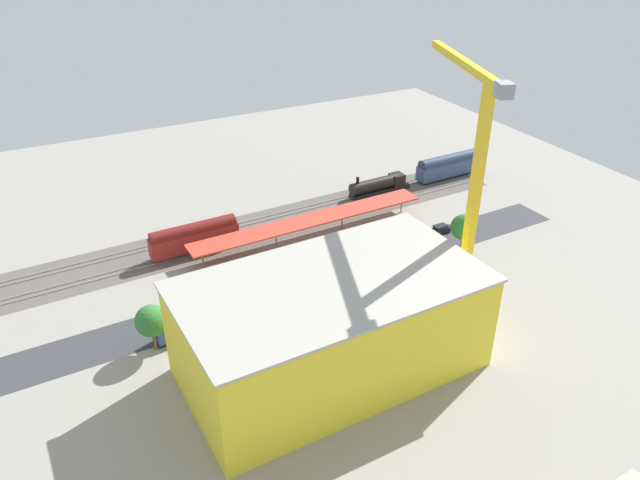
% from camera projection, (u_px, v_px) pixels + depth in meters
% --- Properties ---
extents(ground_plane, '(183.03, 183.03, 0.00)m').
position_uv_depth(ground_plane, '(296.00, 274.00, 110.40)').
color(ground_plane, gray).
rests_on(ground_plane, ground).
extents(rail_bed, '(114.79, 17.77, 0.01)m').
position_uv_depth(rail_bed, '(256.00, 229.00, 125.36)').
color(rail_bed, '#5B544C').
rests_on(rail_bed, ground).
extents(street_asphalt, '(114.63, 12.72, 0.01)m').
position_uv_depth(street_asphalt, '(304.00, 282.00, 107.89)').
color(street_asphalt, '#38383D').
rests_on(street_asphalt, ground).
extents(track_rails, '(114.34, 11.34, 0.12)m').
position_uv_depth(track_rails, '(256.00, 228.00, 125.27)').
color(track_rails, '#9E9EA8').
rests_on(track_rails, ground).
extents(platform_canopy_near, '(50.41, 7.03, 3.92)m').
position_uv_depth(platform_canopy_near, '(310.00, 220.00, 120.60)').
color(platform_canopy_near, '#C63D2D').
rests_on(platform_canopy_near, ground).
extents(locomotive, '(15.52, 3.36, 5.21)m').
position_uv_depth(locomotive, '(380.00, 185.00, 139.76)').
color(locomotive, black).
rests_on(locomotive, ground).
extents(passenger_coach, '(19.19, 3.77, 5.85)m').
position_uv_depth(passenger_coach, '(451.00, 165.00, 147.40)').
color(passenger_coach, black).
rests_on(passenger_coach, ground).
extents(freight_coach_far, '(17.41, 3.38, 6.06)m').
position_uv_depth(freight_coach_far, '(194.00, 237.00, 115.91)').
color(freight_coach_far, black).
rests_on(freight_coach_far, ground).
extents(parked_car_0, '(4.85, 2.10, 1.76)m').
position_uv_depth(parked_car_0, '(440.00, 230.00, 123.45)').
color(parked_car_0, black).
rests_on(parked_car_0, ground).
extents(parked_car_1, '(4.21, 1.81, 1.55)m').
position_uv_depth(parked_car_1, '(410.00, 238.00, 120.46)').
color(parked_car_1, black).
rests_on(parked_car_1, ground).
extents(parked_car_2, '(4.18, 1.94, 1.66)m').
position_uv_depth(parked_car_2, '(381.00, 247.00, 117.36)').
color(parked_car_2, black).
rests_on(parked_car_2, ground).
extents(parked_car_3, '(4.80, 1.87, 1.75)m').
position_uv_depth(parked_car_3, '(345.00, 256.00, 114.24)').
color(parked_car_3, black).
rests_on(parked_car_3, ground).
extents(construction_building, '(41.92, 23.47, 14.71)m').
position_uv_depth(construction_building, '(331.00, 327.00, 84.86)').
color(construction_building, yellow).
rests_on(construction_building, ground).
extents(construction_roof_slab, '(42.54, 24.09, 0.40)m').
position_uv_depth(construction_roof_slab, '(332.00, 282.00, 81.13)').
color(construction_roof_slab, '#ADA89E').
rests_on(construction_roof_slab, construction_building).
extents(tower_crane, '(11.34, 28.70, 39.08)m').
position_uv_depth(tower_crane, '(470.00, 172.00, 91.75)').
color(tower_crane, gray).
rests_on(tower_crane, ground).
extents(box_truck_0, '(8.52, 3.47, 3.36)m').
position_uv_depth(box_truck_0, '(182.00, 327.00, 94.13)').
color(box_truck_0, black).
rests_on(box_truck_0, ground).
extents(street_tree_0, '(4.24, 4.24, 6.62)m').
position_uv_depth(street_tree_0, '(382.00, 254.00, 107.71)').
color(street_tree_0, brown).
rests_on(street_tree_0, ground).
extents(street_tree_1, '(5.00, 5.00, 8.20)m').
position_uv_depth(street_tree_1, '(464.00, 227.00, 113.99)').
color(street_tree_1, brown).
rests_on(street_tree_1, ground).
extents(street_tree_2, '(4.88, 4.88, 7.76)m').
position_uv_depth(street_tree_2, '(151.00, 321.00, 89.43)').
color(street_tree_2, brown).
rests_on(street_tree_2, ground).
extents(street_tree_3, '(6.25, 6.25, 9.09)m').
position_uv_depth(street_tree_3, '(410.00, 241.00, 108.90)').
color(street_tree_3, brown).
rests_on(street_tree_3, ground).
extents(street_tree_4, '(5.60, 5.60, 7.37)m').
position_uv_depth(street_tree_4, '(299.00, 281.00, 99.99)').
color(street_tree_4, brown).
rests_on(street_tree_4, ground).
extents(traffic_light, '(0.50, 0.36, 7.32)m').
position_uv_depth(traffic_light, '(374.00, 257.00, 106.21)').
color(traffic_light, '#333333').
rests_on(traffic_light, ground).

